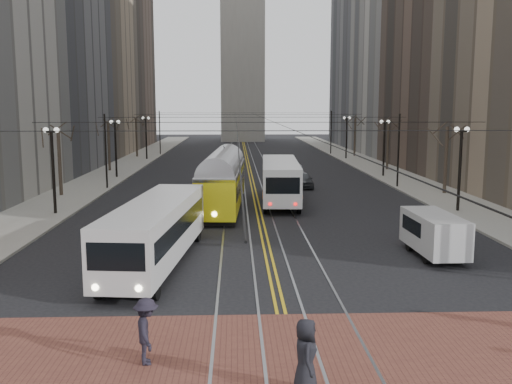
{
  "coord_description": "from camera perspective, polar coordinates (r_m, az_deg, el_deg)",
  "views": [
    {
      "loc": [
        -1.59,
        -20.08,
        7.23
      ],
      "look_at": [
        -0.57,
        8.04,
        3.0
      ],
      "focal_mm": 40.0,
      "sensor_mm": 36.0,
      "label": 1
    }
  ],
  "objects": [
    {
      "name": "transit_bus",
      "position": [
        26.47,
        -9.94,
        -4.13
      ],
      "size": [
        3.67,
        12.01,
        2.96
      ],
      "primitive_type": "cube",
      "rotation": [
        0.0,
        0.0,
        -0.1
      ],
      "color": "#BDBDBD",
      "rests_on": "ground"
    },
    {
      "name": "crosswalk_band",
      "position": [
        17.7,
        3.38,
        -15.55
      ],
      "size": [
        25.0,
        6.0,
        0.01
      ],
      "primitive_type": "cube",
      "color": "brown",
      "rests_on": "ground"
    },
    {
      "name": "rear_bus",
      "position": [
        43.41,
        2.42,
        1.04
      ],
      "size": [
        3.19,
        12.12,
        3.13
      ],
      "primitive_type": "cube",
      "rotation": [
        0.0,
        0.0,
        -0.05
      ],
      "color": "white",
      "rests_on": "ground"
    },
    {
      "name": "sedan_grey",
      "position": [
        51.51,
        4.69,
        1.23
      ],
      "size": [
        1.68,
        4.09,
        1.39
      ],
      "primitive_type": "imported",
      "rotation": [
        0.0,
        0.0,
        0.01
      ],
      "color": "#404448",
      "rests_on": "ground"
    },
    {
      "name": "trolley_wires",
      "position": [
        55.05,
        -0.42,
        4.95
      ],
      "size": [
        25.96,
        120.0,
        6.6
      ],
      "color": "black",
      "rests_on": "ground"
    },
    {
      "name": "sedan_silver",
      "position": [
        56.87,
        3.81,
        1.96
      ],
      "size": [
        1.7,
        4.48,
        1.46
      ],
      "primitive_type": "imported",
      "rotation": [
        0.0,
        0.0,
        0.03
      ],
      "color": "#979A9E",
      "rests_on": "ground"
    },
    {
      "name": "sidewalk_left",
      "position": [
        66.83,
        -13.64,
        2.16
      ],
      "size": [
        5.0,
        140.0,
        0.15
      ],
      "primitive_type": "cube",
      "color": "gray",
      "rests_on": "ground"
    },
    {
      "name": "pedestrian_d",
      "position": [
        16.79,
        -10.9,
        -13.5
      ],
      "size": [
        0.97,
        1.36,
        1.91
      ],
      "primitive_type": "imported",
      "rotation": [
        0.0,
        0.0,
        1.8
      ],
      "color": "black",
      "rests_on": "crosswalk_band"
    },
    {
      "name": "street_trees",
      "position": [
        55.53,
        -0.43,
        3.97
      ],
      "size": [
        31.68,
        53.28,
        5.6
      ],
      "color": "#382D23",
      "rests_on": "ground"
    },
    {
      "name": "building_right_far",
      "position": [
        110.23,
        12.61,
        15.0
      ],
      "size": [
        16.0,
        20.0,
        40.0
      ],
      "primitive_type": "cube",
      "color": "slate",
      "rests_on": "ground"
    },
    {
      "name": "centre_lines",
      "position": [
        65.5,
        -0.67,
        2.21
      ],
      "size": [
        0.42,
        130.0,
        0.01
      ],
      "primitive_type": "cube",
      "color": "gold",
      "rests_on": "ground"
    },
    {
      "name": "building_right_mid",
      "position": [
        72.09,
        20.84,
        15.79
      ],
      "size": [
        16.0,
        20.0,
        34.0
      ],
      "primitive_type": "cube",
      "color": "brown",
      "rests_on": "ground"
    },
    {
      "name": "sidewalk_right",
      "position": [
        67.54,
        12.17,
        2.27
      ],
      "size": [
        5.0,
        140.0,
        0.15
      ],
      "primitive_type": "cube",
      "color": "gray",
      "rests_on": "ground"
    },
    {
      "name": "streetcar",
      "position": [
        40.61,
        -3.34,
        0.59
      ],
      "size": [
        3.27,
        13.85,
        3.24
      ],
      "primitive_type": "cube",
      "rotation": [
        0.0,
        0.0,
        -0.05
      ],
      "color": "yellow",
      "rests_on": "ground"
    },
    {
      "name": "streetcar_rails",
      "position": [
        65.5,
        -0.67,
        2.21
      ],
      "size": [
        4.8,
        130.0,
        0.02
      ],
      "primitive_type": "cube",
      "color": "gray",
      "rests_on": "ground"
    },
    {
      "name": "pedestrian_a",
      "position": [
        15.05,
        4.99,
        -16.01
      ],
      "size": [
        0.65,
        0.97,
        1.94
      ],
      "primitive_type": "imported",
      "rotation": [
        0.0,
        0.0,
        1.54
      ],
      "color": "black",
      "rests_on": "crosswalk_band"
    },
    {
      "name": "building_left_mid",
      "position": [
        70.95,
        -22.65,
        15.82
      ],
      "size": [
        16.0,
        20.0,
        34.0
      ],
      "primitive_type": "cube",
      "color": "slate",
      "rests_on": "ground"
    },
    {
      "name": "building_left_far",
      "position": [
        109.49,
        -15.2,
        14.95
      ],
      "size": [
        16.0,
        20.0,
        40.0
      ],
      "primitive_type": "cube",
      "color": "brown",
      "rests_on": "ground"
    },
    {
      "name": "ground",
      "position": [
        21.4,
        2.35,
        -11.2
      ],
      "size": [
        260.0,
        260.0,
        0.0
      ],
      "primitive_type": "plane",
      "color": "black",
      "rests_on": "ground"
    },
    {
      "name": "cargo_van",
      "position": [
        28.89,
        17.35,
        -4.19
      ],
      "size": [
        1.98,
        4.82,
        2.11
      ],
      "primitive_type": "cube",
      "rotation": [
        0.0,
        0.0,
        0.03
      ],
      "color": "#BDBDBD",
      "rests_on": "ground"
    },
    {
      "name": "lamp_posts",
      "position": [
        49.06,
        -0.21,
        3.36
      ],
      "size": [
        27.6,
        57.2,
        5.6
      ],
      "color": "black",
      "rests_on": "ground"
    }
  ]
}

